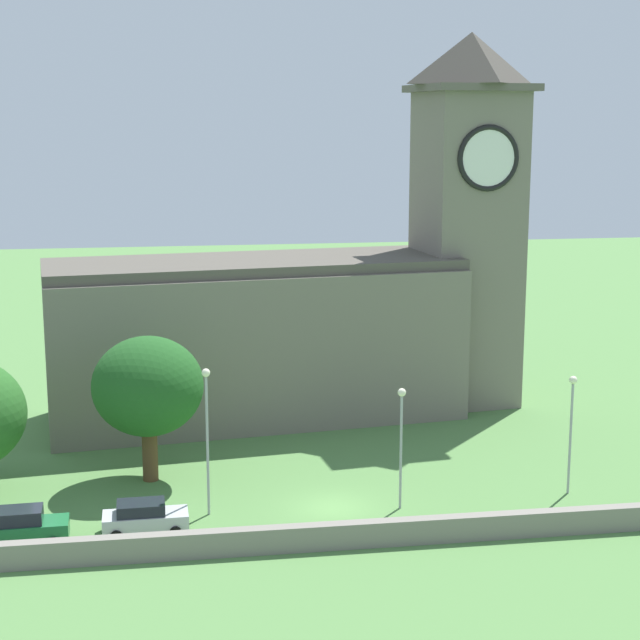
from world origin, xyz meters
TOP-DOWN VIEW (x-y plane):
  - ground_plane at (0.00, 15.00)m, footprint 200.00×200.00m
  - church at (1.82, 18.22)m, footprint 33.95×12.61m
  - quay_barrier at (0.00, -5.17)m, footprint 47.39×0.70m
  - car_green at (-15.84, -2.57)m, footprint 4.56×2.18m
  - car_silver at (-9.90, -1.91)m, footprint 4.27×2.11m
  - streetlamp_west_mid at (-6.61, 0.07)m, footprint 0.44×0.44m
  - streetlamp_central at (3.50, -0.63)m, footprint 0.44×0.44m
  - streetlamp_east_mid at (13.21, 0.12)m, footprint 0.44×0.44m
  - tree_riverside_west at (-9.65, 5.80)m, footprint 6.30×6.30m

SIDE VIEW (x-z plane):
  - ground_plane at x=0.00m, z-range 0.00..0.00m
  - quay_barrier at x=0.00m, z-range 0.00..1.26m
  - car_silver at x=-9.90m, z-range 0.01..1.66m
  - car_green at x=-15.84m, z-range 0.01..1.90m
  - streetlamp_central at x=3.50m, z-range 1.15..7.75m
  - streetlamp_east_mid at x=13.21m, z-range 1.15..7.84m
  - streetlamp_west_mid at x=-6.61m, z-range 1.23..9.11m
  - tree_riverside_west at x=-9.65m, z-range 1.33..9.73m
  - church at x=1.82m, z-range -5.40..20.81m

